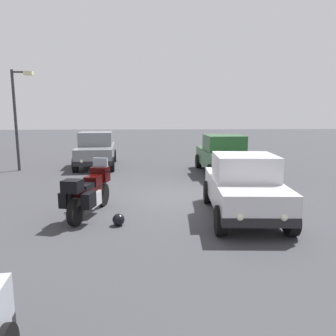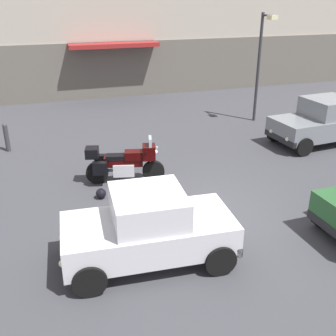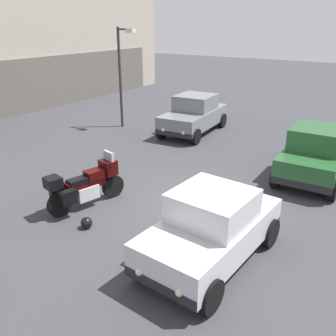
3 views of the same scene
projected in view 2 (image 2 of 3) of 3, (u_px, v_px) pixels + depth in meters
name	position (u px, v px, depth m)	size (l,w,h in m)	color
ground_plane	(201.00, 215.00, 10.02)	(80.00, 80.00, 0.00)	#38383D
building_facade_rear	(99.00, 1.00, 20.32)	(32.64, 3.40, 9.46)	#A89E8E
motorcycle	(123.00, 162.00, 11.53)	(2.23, 1.03, 1.36)	black
helmet	(101.00, 194.00, 10.80)	(0.28, 0.28, 0.28)	black
car_compact_side	(149.00, 228.00, 8.04)	(3.55, 1.91, 1.56)	silver
car_wagon_end	(324.00, 121.00, 14.54)	(3.97, 2.05, 1.64)	slate
streetlamp_curbside	(261.00, 57.00, 16.22)	(0.28, 0.94, 4.36)	#2D2D33
bollard_curbside	(6.00, 137.00, 13.87)	(0.16, 0.16, 1.00)	#333338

